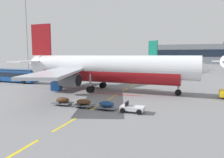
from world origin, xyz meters
TOP-DOWN VIEW (x-y plane):
  - apron_paint_markings at (18.00, 36.70)m, footprint 8.00×95.78m
  - airliner_foreground at (14.78, 24.70)m, footprint 34.75×34.61m
  - airliner_mid_left at (5.94, 75.58)m, footprint 30.52×28.64m
  - apron_shuttle_bus at (-8.97, 28.37)m, footprint 12.16×3.51m
  - fuel_service_truck at (-3.13, 44.98)m, footprint 6.56×6.73m
  - baggage_train at (18.23, 12.97)m, footprint 11.64×1.89m
  - uld_cargo_container at (6.71, 22.10)m, footprint 1.87×1.84m
  - apron_light_mast_near at (-28.93, 55.65)m, footprint 1.80×1.80m
  - terminal_satellite at (43.45, 157.74)m, footprint 77.56×26.14m

SIDE VIEW (x-z plane):
  - apron_paint_markings at x=18.00m, z-range 0.00..0.01m
  - baggage_train at x=18.23m, z-range -0.04..1.10m
  - uld_cargo_container at x=6.71m, z-range 0.00..1.60m
  - fuel_service_truck at x=-3.13m, z-range 0.08..3.22m
  - apron_shuttle_bus at x=-8.97m, z-range 0.25..3.25m
  - airliner_mid_left at x=5.94m, z-range -2.02..9.43m
  - airliner_foreground at x=14.78m, z-range -2.15..10.05m
  - terminal_satellite at x=43.45m, z-range -0.79..14.29m
  - apron_light_mast_near at x=-28.93m, z-range 3.26..33.72m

